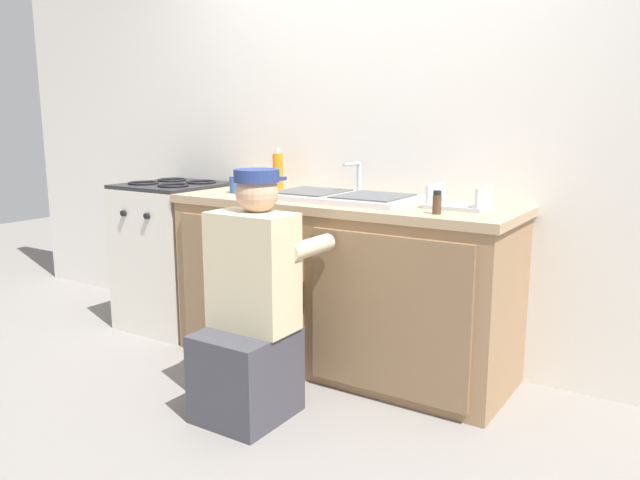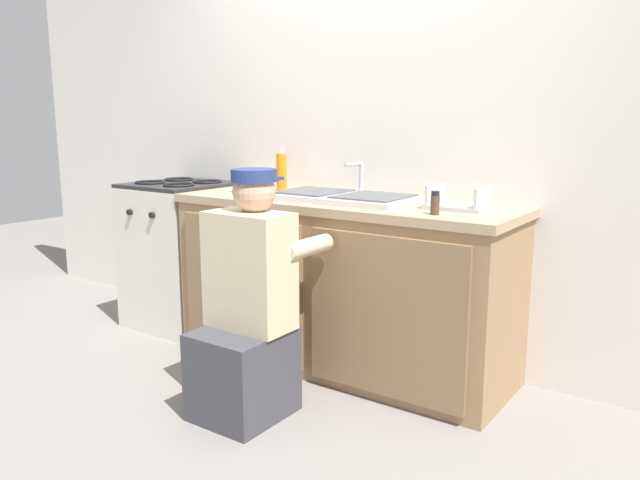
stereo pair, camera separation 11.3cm
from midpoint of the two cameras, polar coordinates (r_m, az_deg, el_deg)
name	(u,v)px [view 2 (the right image)]	position (r m, az deg, el deg)	size (l,w,h in m)	color
ground_plane	(309,381)	(3.26, -0.02, -12.81)	(12.00, 12.00, 0.00)	gray
back_wall	(377,131)	(3.54, 6.13, 9.87)	(6.00, 0.10, 2.50)	silver
counter_cabinet	(340,288)	(3.35, 2.85, -4.41)	(1.83, 0.62, 0.86)	#997551
countertop	(342,204)	(3.26, 3.01, 3.27)	(1.87, 0.62, 0.04)	tan
sink_double_basin	(342,196)	(3.26, 3.04, 4.00)	(0.80, 0.44, 0.19)	silver
stove_range	(182,253)	(4.11, -11.76, -1.21)	(0.58, 0.62, 0.93)	silver
plumber_person	(248,315)	(2.80, -5.48, -6.84)	(0.42, 0.61, 1.10)	#3F3F47
spice_bottle_pepper	(435,203)	(2.81, 11.61, 3.30)	(0.04, 0.04, 0.10)	#513823
soap_bottle_orange	(282,172)	(3.65, -2.64, 6.24)	(0.06, 0.06, 0.25)	orange
coffee_mug	(241,184)	(3.61, -6.39, 5.09)	(0.13, 0.08, 0.09)	#335699
spice_bottle_red	(263,183)	(3.66, -4.38, 5.25)	(0.04, 0.04, 0.10)	red
dish_rack_tray	(459,204)	(3.01, 13.61, 3.23)	(0.28, 0.22, 0.11)	#B2B7BC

